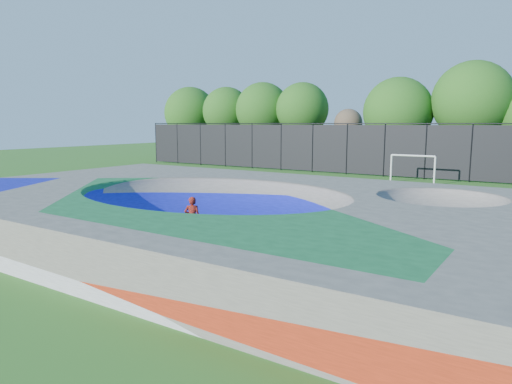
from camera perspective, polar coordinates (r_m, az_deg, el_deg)
ground at (r=17.47m, az=-5.67°, el=-4.78°), size 120.00×120.00×0.00m
skate_deck at (r=17.31m, az=-5.71°, el=-2.36°), size 22.00×14.00×1.50m
skater at (r=16.01m, az=-7.96°, el=-3.26°), size 0.66×0.61×1.52m
skateboard at (r=16.18m, az=-7.90°, el=-5.81°), size 0.77×0.61×0.05m
soccer_goal at (r=32.15m, az=18.99°, el=3.36°), size 2.96×0.12×1.95m
fence at (r=35.92m, az=15.76°, el=5.19°), size 48.09×0.09×4.04m
treeline at (r=40.86m, az=17.92°, el=9.87°), size 54.87×8.02×8.75m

